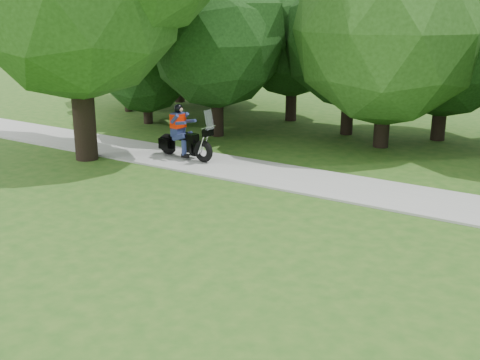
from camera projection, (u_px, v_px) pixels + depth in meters
The scene contains 2 objects.
walkway at pixel (446, 205), 14.35m from camera, with size 60.00×2.20×0.06m, color #9F9F99.
touring_motorcycle at pixel (182, 139), 18.34m from camera, with size 2.17×0.76×1.65m.
Camera 1 is at (3.18, -6.08, 4.74)m, focal length 45.00 mm.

